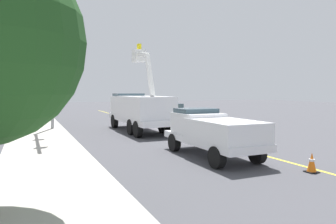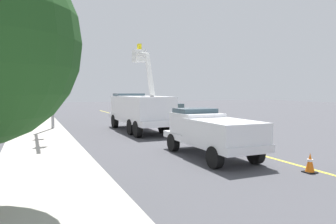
% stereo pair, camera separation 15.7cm
% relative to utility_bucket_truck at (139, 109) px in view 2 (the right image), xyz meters
% --- Properties ---
extents(ground, '(120.00, 120.00, 0.00)m').
position_rel_utility_bucket_truck_xyz_m(ground, '(0.05, -2.28, -1.60)').
color(ground, '#47474C').
extents(sidewalk_far_side, '(60.04, 4.37, 0.12)m').
position_rel_utility_bucket_truck_xyz_m(sidewalk_far_side, '(-0.06, 6.67, -1.54)').
color(sidewalk_far_side, '#B2ADA3').
rests_on(sidewalk_far_side, ground).
extents(lane_centre_stripe, '(50.00, 0.80, 0.01)m').
position_rel_utility_bucket_truck_xyz_m(lane_centre_stripe, '(0.05, -2.28, -1.59)').
color(lane_centre_stripe, yellow).
rests_on(lane_centre_stripe, ground).
extents(utility_bucket_truck, '(8.23, 2.68, 6.40)m').
position_rel_utility_bucket_truck_xyz_m(utility_bucket_truck, '(0.00, 0.00, 0.00)').
color(utility_bucket_truck, white).
rests_on(utility_bucket_truck, ground).
extents(service_pickup_truck, '(5.63, 2.25, 2.06)m').
position_rel_utility_bucket_truck_xyz_m(service_pickup_truck, '(-9.76, -0.12, -0.48)').
color(service_pickup_truck, white).
rests_on(service_pickup_truck, ground).
extents(passing_minivan, '(4.82, 2.00, 1.69)m').
position_rel_utility_bucket_truck_xyz_m(passing_minivan, '(6.49, -5.12, -0.62)').
color(passing_minivan, tan).
rests_on(passing_minivan, ground).
extents(traffic_cone_leading, '(0.40, 0.40, 0.71)m').
position_rel_utility_bucket_truck_xyz_m(traffic_cone_leading, '(-13.41, -1.98, -1.25)').
color(traffic_cone_leading, black).
rests_on(traffic_cone_leading, ground).
extents(traffic_cone_mid_front, '(0.40, 0.40, 0.73)m').
position_rel_utility_bucket_truck_xyz_m(traffic_cone_mid_front, '(-7.60, -2.23, -1.24)').
color(traffic_cone_mid_front, black).
rests_on(traffic_cone_mid_front, ground).
extents(traffic_cone_mid_rear, '(0.40, 0.40, 0.80)m').
position_rel_utility_bucket_truck_xyz_m(traffic_cone_mid_rear, '(-2.20, -1.87, -1.20)').
color(traffic_cone_mid_rear, black).
rests_on(traffic_cone_mid_rear, ground).
extents(traffic_cone_trailing, '(0.40, 0.40, 0.79)m').
position_rel_utility_bucket_truck_xyz_m(traffic_cone_trailing, '(3.49, -1.81, -1.21)').
color(traffic_cone_trailing, black).
rests_on(traffic_cone_trailing, ground).
extents(traffic_signal_mast, '(7.01, 0.60, 8.00)m').
position_rel_utility_bucket_truck_xyz_m(traffic_signal_mast, '(1.14, 5.67, 3.99)').
color(traffic_signal_mast, gray).
rests_on(traffic_signal_mast, ground).
extents(street_tree_right, '(4.65, 4.65, 6.97)m').
position_rel_utility_bucket_truck_xyz_m(street_tree_right, '(7.55, 8.74, 3.04)').
color(street_tree_right, brown).
rests_on(street_tree_right, ground).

